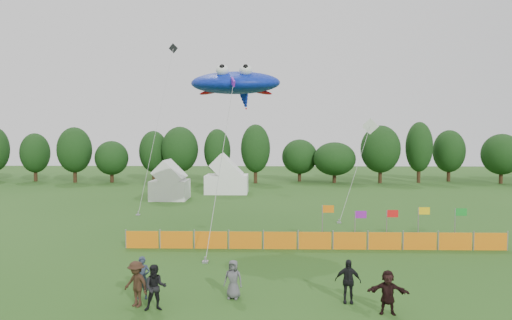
{
  "coord_description": "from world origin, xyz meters",
  "views": [
    {
      "loc": [
        0.6,
        -18.92,
        6.51
      ],
      "look_at": [
        0.0,
        6.0,
        5.2
      ],
      "focal_mm": 32.0,
      "sensor_mm": 36.0,
      "label": 1
    }
  ],
  "objects_px": {
    "spectator_e": "(233,279)",
    "tent_right": "(227,178)",
    "tent_left": "(170,183)",
    "barrier_fence": "(315,241)",
    "spectator_c": "(136,284)",
    "spectator_f": "(388,292)",
    "stingray_kite": "(236,84)",
    "spectator_a": "(142,278)",
    "spectator_d": "(348,281)",
    "spectator_b": "(155,288)"
  },
  "relations": [
    {
      "from": "tent_right",
      "to": "stingray_kite",
      "type": "distance_m",
      "value": 22.47
    },
    {
      "from": "tent_right",
      "to": "barrier_fence",
      "type": "relative_size",
      "value": 0.22
    },
    {
      "from": "spectator_b",
      "to": "tent_left",
      "type": "bearing_deg",
      "value": 90.9
    },
    {
      "from": "tent_right",
      "to": "spectator_d",
      "type": "height_order",
      "value": "tent_right"
    },
    {
      "from": "spectator_a",
      "to": "tent_right",
      "type": "bearing_deg",
      "value": 90.37
    },
    {
      "from": "spectator_a",
      "to": "spectator_f",
      "type": "distance_m",
      "value": 9.51
    },
    {
      "from": "spectator_c",
      "to": "spectator_f",
      "type": "relative_size",
      "value": 1.09
    },
    {
      "from": "barrier_fence",
      "to": "spectator_a",
      "type": "distance_m",
      "value": 11.25
    },
    {
      "from": "stingray_kite",
      "to": "barrier_fence",
      "type": "bearing_deg",
      "value": -45.94
    },
    {
      "from": "spectator_e",
      "to": "spectator_f",
      "type": "height_order",
      "value": "spectator_f"
    },
    {
      "from": "spectator_d",
      "to": "spectator_e",
      "type": "distance_m",
      "value": 4.53
    },
    {
      "from": "spectator_b",
      "to": "spectator_c",
      "type": "bearing_deg",
      "value": 145.77
    },
    {
      "from": "tent_left",
      "to": "barrier_fence",
      "type": "xyz_separation_m",
      "value": [
        12.71,
        -20.33,
        -1.15
      ]
    },
    {
      "from": "spectator_b",
      "to": "spectator_d",
      "type": "distance_m",
      "value": 7.39
    },
    {
      "from": "spectator_b",
      "to": "spectator_c",
      "type": "xyz_separation_m",
      "value": [
        -0.82,
        0.37,
        0.01
      ]
    },
    {
      "from": "tent_left",
      "to": "spectator_b",
      "type": "distance_m",
      "value": 30.29
    },
    {
      "from": "tent_right",
      "to": "spectator_a",
      "type": "bearing_deg",
      "value": -90.68
    },
    {
      "from": "tent_left",
      "to": "spectator_a",
      "type": "xyz_separation_m",
      "value": [
        4.98,
        -28.49,
        -0.8
      ]
    },
    {
      "from": "spectator_f",
      "to": "spectator_e",
      "type": "bearing_deg",
      "value": 174.4
    },
    {
      "from": "spectator_c",
      "to": "spectator_e",
      "type": "height_order",
      "value": "spectator_c"
    },
    {
      "from": "spectator_d",
      "to": "tent_left",
      "type": "bearing_deg",
      "value": 122.25
    },
    {
      "from": "tent_right",
      "to": "spectator_c",
      "type": "bearing_deg",
      "value": -90.66
    },
    {
      "from": "spectator_d",
      "to": "spectator_e",
      "type": "relative_size",
      "value": 1.11
    },
    {
      "from": "tent_right",
      "to": "spectator_d",
      "type": "xyz_separation_m",
      "value": [
        7.75,
        -34.13,
        -0.87
      ]
    },
    {
      "from": "spectator_b",
      "to": "spectator_d",
      "type": "xyz_separation_m",
      "value": [
        7.33,
        0.97,
        -0.01
      ]
    },
    {
      "from": "tent_left",
      "to": "spectator_d",
      "type": "bearing_deg",
      "value": -65.45
    },
    {
      "from": "spectator_e",
      "to": "spectator_f",
      "type": "bearing_deg",
      "value": -2.33
    },
    {
      "from": "spectator_c",
      "to": "barrier_fence",
      "type": "bearing_deg",
      "value": 79.07
    },
    {
      "from": "barrier_fence",
      "to": "spectator_b",
      "type": "height_order",
      "value": "spectator_b"
    },
    {
      "from": "tent_right",
      "to": "spectator_f",
      "type": "bearing_deg",
      "value": -75.66
    },
    {
      "from": "tent_right",
      "to": "spectator_b",
      "type": "xyz_separation_m",
      "value": [
        0.42,
        -35.1,
        -0.87
      ]
    },
    {
      "from": "spectator_f",
      "to": "stingray_kite",
      "type": "xyz_separation_m",
      "value": [
        -6.5,
        14.51,
        9.23
      ]
    },
    {
      "from": "tent_left",
      "to": "spectator_e",
      "type": "bearing_deg",
      "value": -73.12
    },
    {
      "from": "spectator_e",
      "to": "tent_right",
      "type": "bearing_deg",
      "value": 107.46
    },
    {
      "from": "tent_left",
      "to": "tent_right",
      "type": "distance_m",
      "value": 7.61
    },
    {
      "from": "spectator_c",
      "to": "spectator_d",
      "type": "height_order",
      "value": "spectator_c"
    },
    {
      "from": "spectator_b",
      "to": "stingray_kite",
      "type": "relative_size",
      "value": 0.11
    },
    {
      "from": "spectator_a",
      "to": "spectator_c",
      "type": "bearing_deg",
      "value": -88.84
    },
    {
      "from": "tent_left",
      "to": "spectator_a",
      "type": "bearing_deg",
      "value": -80.09
    },
    {
      "from": "tent_left",
      "to": "spectator_d",
      "type": "xyz_separation_m",
      "value": [
        13.13,
        -28.75,
        -0.79
      ]
    },
    {
      "from": "barrier_fence",
      "to": "spectator_e",
      "type": "bearing_deg",
      "value": -117.0
    },
    {
      "from": "spectator_d",
      "to": "spectator_f",
      "type": "bearing_deg",
      "value": -33.66
    },
    {
      "from": "tent_right",
      "to": "stingray_kite",
      "type": "xyz_separation_m",
      "value": [
        2.51,
        -20.73,
        8.31
      ]
    },
    {
      "from": "tent_left",
      "to": "stingray_kite",
      "type": "distance_m",
      "value": 19.18
    },
    {
      "from": "tent_right",
      "to": "spectator_c",
      "type": "xyz_separation_m",
      "value": [
        -0.4,
        -34.73,
        -0.85
      ]
    },
    {
      "from": "barrier_fence",
      "to": "spectator_e",
      "type": "height_order",
      "value": "spectator_e"
    },
    {
      "from": "spectator_a",
      "to": "spectator_f",
      "type": "xyz_separation_m",
      "value": [
        9.41,
        -1.37,
        -0.04
      ]
    },
    {
      "from": "spectator_b",
      "to": "spectator_c",
      "type": "relative_size",
      "value": 0.98
    },
    {
      "from": "barrier_fence",
      "to": "stingray_kite",
      "type": "xyz_separation_m",
      "value": [
        -4.83,
        4.99,
        9.53
      ]
    },
    {
      "from": "spectator_a",
      "to": "spectator_d",
      "type": "xyz_separation_m",
      "value": [
        8.15,
        -0.26,
        0.01
      ]
    }
  ]
}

